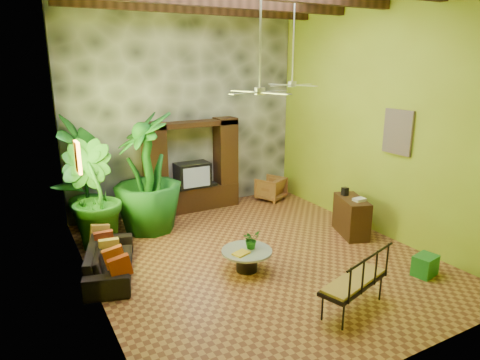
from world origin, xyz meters
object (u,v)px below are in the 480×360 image
green_bin (425,265)px  wicker_armchair (271,188)px  side_console (351,216)px  ceiling_fan_back (292,74)px  ceiling_fan_front (260,79)px  tall_plant_c (147,173)px  sofa (110,260)px  entertainment_center (192,173)px  tall_plant_b (91,196)px  iron_bench (358,279)px  coffee_table (247,257)px  tall_plant_a (84,175)px

green_bin → wicker_armchair: bearing=90.5°
side_console → ceiling_fan_back: bearing=142.6°
ceiling_fan_front → wicker_armchair: 5.09m
tall_plant_c → side_console: (3.78, -2.37, -0.91)m
sofa → side_console: (5.04, -0.68, 0.14)m
entertainment_center → tall_plant_b: entertainment_center is taller
iron_bench → green_bin: size_ratio=3.25×
coffee_table → side_console: side_console is taller
entertainment_center → tall_plant_c: size_ratio=0.91×
ceiling_fan_back → iron_bench: ceiling_fan_back is taller
ceiling_fan_front → green_bin: bearing=-35.1°
coffee_table → iron_bench: 2.13m
sofa → tall_plant_b: size_ratio=0.87×
tall_plant_b → ceiling_fan_front: bearing=-44.0°
iron_bench → ceiling_fan_back: bearing=53.6°
entertainment_center → ceiling_fan_front: 4.30m
tall_plant_c → iron_bench: size_ratio=1.92×
tall_plant_a → tall_plant_b: tall_plant_a is taller
ceiling_fan_back → entertainment_center: bearing=129.6°
side_console → tall_plant_b: bearing=178.6°
coffee_table → green_bin: size_ratio=2.16×
wicker_armchair → tall_plant_c: (-3.59, -0.56, 1.01)m
entertainment_center → ceiling_fan_front: bearing=-93.2°
sofa → coffee_table: sofa is taller
coffee_table → iron_bench: (0.78, -1.97, 0.29)m
wicker_armchair → tall_plant_a: tall_plant_a is taller
entertainment_center → sofa: 3.72m
tall_plant_a → green_bin: (4.84, -5.04, -1.12)m
sofa → side_console: 5.09m
wicker_armchair → side_console: bearing=67.6°
tall_plant_a → green_bin: 7.07m
entertainment_center → ceiling_fan_front: ceiling_fan_front is taller
tall_plant_a → ceiling_fan_front: bearing=-54.2°
ceiling_fan_front → green_bin: ceiling_fan_front is taller
tall_plant_b → green_bin: size_ratio=5.18×
tall_plant_a → coffee_table: size_ratio=2.84×
ceiling_fan_front → tall_plant_c: size_ratio=0.70×
ceiling_fan_back → coffee_table: ceiling_fan_back is taller
ceiling_fan_front → sofa: bearing=157.4°
wicker_armchair → coffee_table: wicker_armchair is taller
ceiling_fan_front → side_console: (2.59, 0.34, -2.99)m
ceiling_fan_back → iron_bench: bearing=-109.5°
sofa → iron_bench: bearing=-118.9°
entertainment_center → green_bin: bearing=-66.9°
sofa → wicker_armchair: 5.34m
tall_plant_a → side_console: tall_plant_a is taller
ceiling_fan_front → coffee_table: ceiling_fan_front is taller
sofa → ceiling_fan_back: bearing=-65.8°
green_bin → ceiling_fan_back: bearing=100.8°
side_console → green_bin: (-0.16, -2.05, -0.23)m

